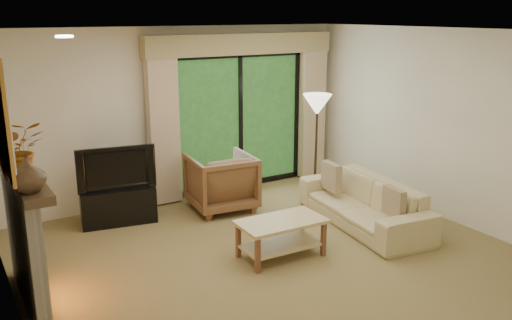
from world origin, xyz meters
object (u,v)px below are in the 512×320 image
armchair (221,182)px  sofa (364,203)px  coffee_table (281,238)px  media_console (118,205)px

armchair → sofa: armchair is taller
armchair → sofa: size_ratio=0.43×
coffee_table → armchair: bearing=86.9°
armchair → sofa: 2.06m
armchair → coffee_table: bearing=91.1°
coffee_table → media_console: bearing=123.8°
media_console → armchair: size_ratio=1.09×
media_console → armchair: bearing=-0.3°
media_console → sofa: (2.81, -1.80, 0.06)m
armchair → media_console: bearing=-4.6°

